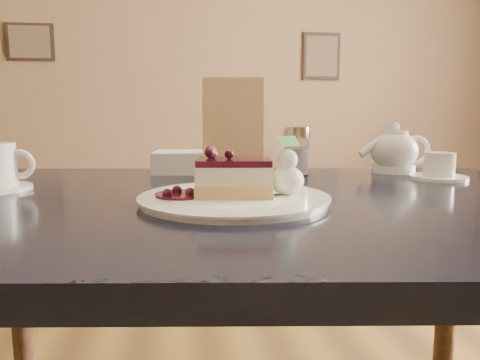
{
  "coord_description": "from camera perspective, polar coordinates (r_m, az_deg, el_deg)",
  "views": [
    {
      "loc": [
        -0.0,
        -0.57,
        0.96
      ],
      "look_at": [
        0.1,
        0.14,
        0.85
      ],
      "focal_mm": 35.0,
      "sensor_mm": 36.0,
      "label": 1
    }
  ],
  "objects": [
    {
      "name": "dessert_plate",
      "position": [
        0.8,
        -0.73,
        -2.38
      ],
      "size": [
        0.32,
        0.32,
        0.01
      ],
      "primitive_type": "cylinder",
      "color": "white",
      "rests_on": "main_table"
    },
    {
      "name": "menu_card",
      "position": [
        1.17,
        -0.85,
        6.57
      ],
      "size": [
        0.15,
        0.05,
        0.24
      ],
      "primitive_type": "cube",
      "rotation": [
        0.0,
        0.0,
        -0.14
      ],
      "color": "beige",
      "rests_on": "main_table"
    },
    {
      "name": "main_table",
      "position": [
        0.87,
        -0.71,
        -7.53
      ],
      "size": [
        1.39,
        1.03,
        0.8
      ],
      "rotation": [
        0.0,
        0.0,
        -0.14
      ],
      "color": "black",
      "rests_on": "ground"
    },
    {
      "name": "tea_set",
      "position": [
        1.24,
        19.18,
        2.88
      ],
      "size": [
        0.22,
        0.25,
        0.11
      ],
      "color": "white",
      "rests_on": "main_table"
    },
    {
      "name": "whipped_cream",
      "position": [
        0.81,
        5.72,
        -0.01
      ],
      "size": [
        0.06,
        0.06,
        0.05
      ],
      "color": "white",
      "rests_on": "dessert_plate"
    },
    {
      "name": "berry_sauce",
      "position": [
        0.8,
        -7.29,
        -1.82
      ],
      "size": [
        0.09,
        0.09,
        0.01
      ],
      "primitive_type": "cylinder",
      "color": "black",
      "rests_on": "dessert_plate"
    },
    {
      "name": "sugar_shaker",
      "position": [
        1.15,
        6.91,
        3.6
      ],
      "size": [
        0.06,
        0.06,
        0.12
      ],
      "color": "white",
      "rests_on": "main_table"
    },
    {
      "name": "napkin_stack",
      "position": [
        1.21,
        -7.34,
        2.22
      ],
      "size": [
        0.15,
        0.15,
        0.05
      ],
      "primitive_type": "cube",
      "rotation": [
        0.0,
        0.0,
        -0.14
      ],
      "color": "white",
      "rests_on": "main_table"
    },
    {
      "name": "cheesecake_slice",
      "position": [
        0.79,
        -0.74,
        0.29
      ],
      "size": [
        0.14,
        0.11,
        0.06
      ],
      "rotation": [
        0.0,
        0.0,
        -0.14
      ],
      "color": "#EDBD76",
      "rests_on": "dessert_plate"
    }
  ]
}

